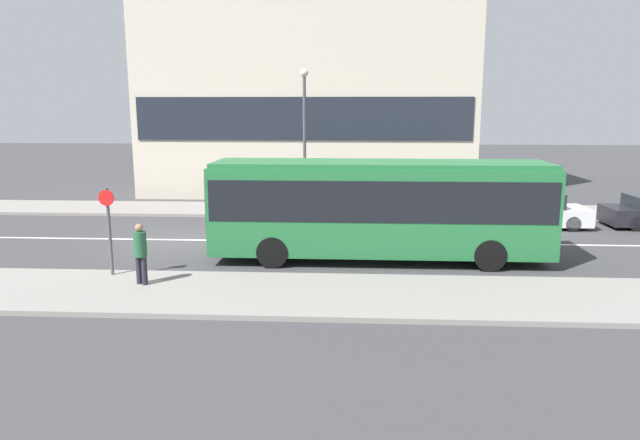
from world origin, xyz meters
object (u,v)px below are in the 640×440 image
object	(u,v)px
city_bus	(379,204)
street_lamp	(304,126)
bus_stop_sign	(109,224)
pedestrian_near_stop	(140,250)
parked_car_0	(531,211)

from	to	relation	value
city_bus	street_lamp	world-z (taller)	street_lamp
bus_stop_sign	street_lamp	xyz separation A→B (m)	(4.63, 9.92, 2.45)
pedestrian_near_stop	bus_stop_sign	world-z (taller)	bus_stop_sign
parked_car_0	street_lamp	bearing A→B (deg)	169.56
parked_car_0	city_bus	bearing A→B (deg)	-139.14
pedestrian_near_stop	parked_car_0	bearing A→B (deg)	-120.29
bus_stop_sign	pedestrian_near_stop	bearing A→B (deg)	-35.06
bus_stop_sign	street_lamp	distance (m)	11.22
pedestrian_near_stop	street_lamp	world-z (taller)	street_lamp
parked_car_0	pedestrian_near_stop	bearing A→B (deg)	-145.04
pedestrian_near_stop	city_bus	bearing A→B (deg)	-127.22
city_bus	street_lamp	size ratio (longest dim) A/B	1.66
parked_car_0	bus_stop_sign	xyz separation A→B (m)	(-14.05, -8.18, 0.91)
city_bus	bus_stop_sign	world-z (taller)	city_bus
bus_stop_sign	city_bus	bearing A→B (deg)	18.89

